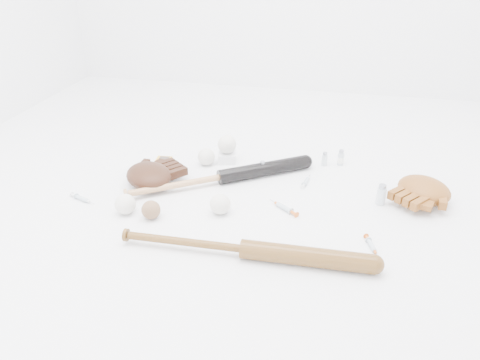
% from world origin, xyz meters
% --- Properties ---
extents(bat_dark, '(0.75, 0.53, 0.06)m').
position_xyz_m(bat_dark, '(-0.12, 0.11, 0.03)').
color(bat_dark, black).
rests_on(bat_dark, ground).
extents(bat_wood, '(0.89, 0.08, 0.06)m').
position_xyz_m(bat_wood, '(0.08, -0.37, 0.03)').
color(bat_wood, brown).
rests_on(bat_wood, ground).
extents(glove_dark, '(0.36, 0.36, 0.09)m').
position_xyz_m(glove_dark, '(-0.42, 0.03, 0.05)').
color(glove_dark, '#331A0E').
rests_on(glove_dark, ground).
extents(glove_tan, '(0.36, 0.36, 0.09)m').
position_xyz_m(glove_tan, '(0.70, 0.15, 0.05)').
color(glove_tan, brown).
rests_on(glove_tan, ground).
extents(trading_card, '(0.08, 0.10, 0.01)m').
position_xyz_m(trading_card, '(-0.45, 0.26, 0.00)').
color(trading_card, gold).
rests_on(trading_card, ground).
extents(pedestal, '(0.10, 0.10, 0.04)m').
position_xyz_m(pedestal, '(-0.15, 0.32, 0.02)').
color(pedestal, white).
rests_on(pedestal, ground).
extents(baseball_on_pedestal, '(0.09, 0.09, 0.09)m').
position_xyz_m(baseball_on_pedestal, '(-0.15, 0.32, 0.09)').
color(baseball_on_pedestal, silver).
rests_on(baseball_on_pedestal, pedestal).
extents(baseball_left, '(0.08, 0.08, 0.08)m').
position_xyz_m(baseball_left, '(-0.42, -0.20, 0.04)').
color(baseball_left, silver).
rests_on(baseball_left, ground).
extents(baseball_upper, '(0.08, 0.08, 0.08)m').
position_xyz_m(baseball_upper, '(-0.24, 0.27, 0.04)').
color(baseball_upper, silver).
rests_on(baseball_upper, ground).
extents(baseball_mid, '(0.08, 0.08, 0.08)m').
position_xyz_m(baseball_mid, '(-0.07, -0.12, 0.04)').
color(baseball_mid, silver).
rests_on(baseball_mid, ground).
extents(baseball_aged, '(0.07, 0.07, 0.07)m').
position_xyz_m(baseball_aged, '(-0.31, -0.21, 0.04)').
color(baseball_aged, brown).
rests_on(baseball_aged, ground).
extents(syringe_0, '(0.15, 0.08, 0.02)m').
position_xyz_m(syringe_0, '(-0.63, -0.15, 0.01)').
color(syringe_0, '#ADBCC6').
rests_on(syringe_0, ground).
extents(syringe_1, '(0.15, 0.12, 0.02)m').
position_xyz_m(syringe_1, '(0.17, -0.04, 0.01)').
color(syringe_1, '#ADBCC6').
rests_on(syringe_1, ground).
extents(syringe_2, '(0.05, 0.14, 0.02)m').
position_xyz_m(syringe_2, '(0.23, 0.19, 0.01)').
color(syringe_2, '#ADBCC6').
rests_on(syringe_2, ground).
extents(syringe_3, '(0.06, 0.14, 0.02)m').
position_xyz_m(syringe_3, '(0.49, -0.22, 0.01)').
color(syringe_3, '#ADBCC6').
rests_on(syringe_3, ground).
extents(vial_0, '(0.03, 0.03, 0.07)m').
position_xyz_m(vial_0, '(0.37, 0.40, 0.04)').
color(vial_0, silver).
rests_on(vial_0, ground).
extents(vial_1, '(0.03, 0.03, 0.06)m').
position_xyz_m(vial_1, '(0.30, 0.38, 0.03)').
color(vial_1, silver).
rests_on(vial_1, ground).
extents(vial_2, '(0.03, 0.03, 0.07)m').
position_xyz_m(vial_2, '(0.03, 0.22, 0.04)').
color(vial_2, silver).
rests_on(vial_2, ground).
extents(vial_3, '(0.04, 0.04, 0.08)m').
position_xyz_m(vial_3, '(0.53, 0.08, 0.04)').
color(vial_3, silver).
rests_on(vial_3, ground).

